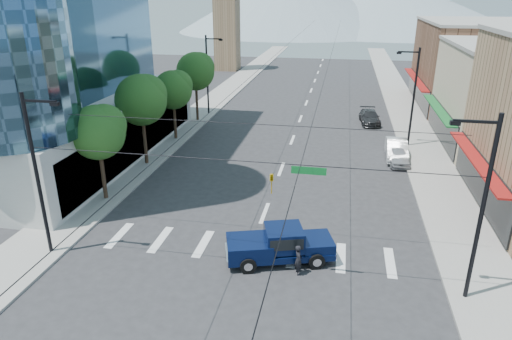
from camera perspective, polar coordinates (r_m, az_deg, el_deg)
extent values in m
plane|color=#28282B|center=(24.85, -1.32, -11.57)|extent=(160.00, 160.00, 0.00)
cube|color=gray|center=(63.98, -4.43, 9.29)|extent=(4.00, 120.00, 0.15)
cube|color=gray|center=(62.29, 17.65, 8.01)|extent=(4.00, 120.00, 0.15)
cube|color=brown|center=(62.90, 25.54, 11.66)|extent=(12.00, 18.00, 10.00)
cube|color=#8C6B4C|center=(85.08, -3.68, 18.40)|extent=(4.00, 4.00, 18.00)
cone|color=gray|center=(181.07, 16.65, 19.25)|extent=(90.00, 90.00, 18.00)
cylinder|color=black|center=(32.65, -18.65, 0.11)|extent=(0.28, 0.28, 4.55)
sphere|color=#22501A|center=(31.84, -19.20, 4.47)|extent=(3.64, 3.64, 3.64)
sphere|color=#22501A|center=(31.79, -18.40, 5.29)|extent=(2.86, 2.86, 2.86)
cylinder|color=black|center=(38.44, -13.78, 4.24)|extent=(0.28, 0.28, 5.11)
sphere|color=#22501A|center=(37.70, -14.18, 8.48)|extent=(4.09, 4.09, 4.09)
sphere|color=#22501A|center=(37.72, -13.48, 9.17)|extent=(3.21, 3.21, 3.21)
cylinder|color=black|center=(44.72, -10.15, 6.56)|extent=(0.28, 0.28, 4.55)
sphere|color=#22501A|center=(44.13, -10.37, 9.82)|extent=(3.64, 3.64, 3.64)
sphere|color=#22501A|center=(44.19, -9.77, 10.40)|extent=(2.86, 2.86, 2.86)
cylinder|color=black|center=(51.06, -7.42, 8.89)|extent=(0.28, 0.28, 5.11)
sphere|color=#22501A|center=(50.51, -7.58, 12.12)|extent=(4.09, 4.09, 4.09)
sphere|color=#22501A|center=(50.61, -7.06, 12.62)|extent=(3.21, 3.21, 3.21)
cylinder|color=black|center=(26.24, -25.65, -0.92)|extent=(0.20, 0.20, 9.00)
cylinder|color=black|center=(22.29, 26.37, -4.89)|extent=(0.20, 0.20, 9.00)
cylinder|color=black|center=(21.17, -2.02, 1.14)|extent=(21.60, 0.04, 0.04)
imported|color=gold|center=(21.30, 1.96, -1.77)|extent=(0.16, 0.20, 1.00)
cube|color=#0C6626|center=(20.82, 6.61, -0.08)|extent=(1.60, 0.06, 0.35)
cylinder|color=black|center=(53.37, -6.11, 11.62)|extent=(0.20, 0.20, 9.00)
cube|color=black|center=(52.58, -5.31, 16.02)|extent=(1.80, 0.12, 0.12)
cube|color=black|center=(52.38, -4.43, 15.91)|extent=(0.40, 0.25, 0.18)
cylinder|color=black|center=(43.77, 19.09, 8.39)|extent=(0.20, 0.20, 9.00)
cube|color=black|center=(42.98, 18.55, 13.82)|extent=(1.80, 0.12, 0.12)
cube|color=black|center=(42.90, 17.45, 13.79)|extent=(0.40, 0.25, 0.18)
cube|color=#071338|center=(24.82, 2.98, -10.11)|extent=(5.99, 3.62, 0.36)
cube|color=#071338|center=(24.98, 7.58, -8.96)|extent=(2.14, 2.34, 0.56)
cube|color=#071338|center=(24.43, 3.49, -8.44)|extent=(2.42, 2.38, 1.13)
cube|color=black|center=(24.38, 3.50, -8.23)|extent=(2.23, 2.35, 0.61)
cube|color=#071338|center=(24.39, -0.86, -9.42)|extent=(2.86, 2.65, 0.67)
cube|color=silver|center=(25.38, 9.36, -9.62)|extent=(0.69, 1.90, 0.36)
cube|color=silver|center=(24.57, -3.63, -10.48)|extent=(0.69, 1.90, 0.31)
cylinder|color=black|center=(24.41, 7.58, -11.24)|extent=(0.91, 0.55, 0.86)
cylinder|color=black|center=(26.02, 6.57, -8.96)|extent=(0.91, 0.55, 0.86)
cylinder|color=black|center=(23.88, -0.99, -11.86)|extent=(0.91, 0.55, 0.86)
cylinder|color=black|center=(25.52, -1.41, -9.47)|extent=(0.91, 0.55, 0.86)
imported|color=black|center=(23.70, 5.31, -11.11)|extent=(0.60, 0.70, 1.64)
imported|color=#AEAEB3|center=(39.91, 17.31, 1.66)|extent=(1.90, 4.05, 1.34)
imported|color=white|center=(41.23, 17.14, 2.52)|extent=(1.81, 4.95, 1.62)
imported|color=#29282B|center=(51.56, 14.03, 6.43)|extent=(2.38, 5.00, 1.41)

